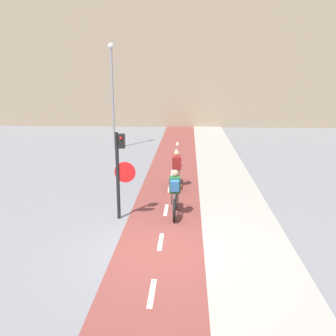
{
  "coord_description": "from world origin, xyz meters",
  "views": [
    {
      "loc": [
        0.73,
        -9.03,
        4.55
      ],
      "look_at": [
        0.0,
        4.22,
        1.2
      ],
      "focal_mm": 40.0,
      "sensor_mm": 36.0,
      "label": 1
    }
  ],
  "objects_px": {
    "street_lamp_far": "(112,85)",
    "cyclist_far": "(177,171)",
    "cyclist_near": "(175,194)",
    "traffic_light_pole": "(120,166)"
  },
  "relations": [
    {
      "from": "street_lamp_far",
      "to": "cyclist_far",
      "type": "bearing_deg",
      "value": -62.57
    },
    {
      "from": "street_lamp_far",
      "to": "cyclist_near",
      "type": "xyz_separation_m",
      "value": [
        4.22,
        -11.24,
        -3.17
      ]
    },
    {
      "from": "cyclist_near",
      "to": "cyclist_far",
      "type": "distance_m",
      "value": 3.2
    },
    {
      "from": "street_lamp_far",
      "to": "cyclist_far",
      "type": "xyz_separation_m",
      "value": [
        4.17,
        -8.04,
        -3.22
      ]
    },
    {
      "from": "street_lamp_far",
      "to": "cyclist_near",
      "type": "distance_m",
      "value": 12.42
    },
    {
      "from": "cyclist_near",
      "to": "cyclist_far",
      "type": "xyz_separation_m",
      "value": [
        -0.05,
        3.2,
        -0.05
      ]
    },
    {
      "from": "street_lamp_far",
      "to": "cyclist_near",
      "type": "bearing_deg",
      "value": -69.44
    },
    {
      "from": "street_lamp_far",
      "to": "traffic_light_pole",
      "type": "bearing_deg",
      "value": -77.78
    },
    {
      "from": "traffic_light_pole",
      "to": "street_lamp_far",
      "type": "distance_m",
      "value": 12.04
    },
    {
      "from": "cyclist_near",
      "to": "cyclist_far",
      "type": "height_order",
      "value": "cyclist_near"
    }
  ]
}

